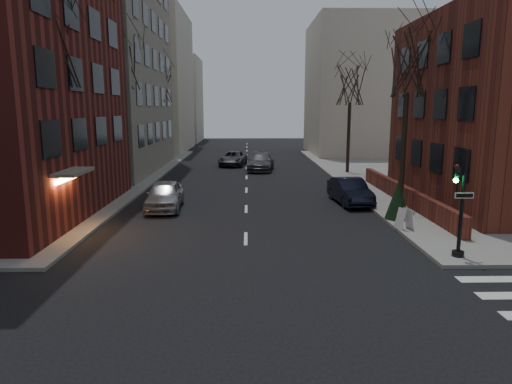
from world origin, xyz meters
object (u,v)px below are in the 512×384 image
tree_right_a (408,63)px  streetlamp_far (170,122)px  evergreen_shrub (398,199)px  car_lane_far (233,158)px  tree_left_c (159,84)px  parked_sedan (350,191)px  streetlamp_near (117,131)px  tree_right_b (350,85)px  sandwich_board (405,219)px  tree_left_a (47,43)px  car_lane_silver (165,195)px  traffic_signal (460,211)px  tree_left_b (121,61)px  car_lane_gray (261,162)px

tree_right_a → streetlamp_far: 29.65m
evergreen_shrub → car_lane_far: bearing=111.2°
tree_left_c → parked_sedan: (15.00, -20.66, -7.27)m
streetlamp_near → car_lane_far: (6.85, 16.04, -3.53)m
tree_right_b → sandwich_board: 20.35m
tree_right_b → streetlamp_near: size_ratio=1.46×
tree_right_b → car_lane_far: tree_right_b is taller
tree_left_a → streetlamp_near: bearing=85.7°
car_lane_silver → evergreen_shrub: evergreen_shrub is taller
traffic_signal → car_lane_silver: bearing=144.1°
tree_right_b → evergreen_shrub: bearing=-94.0°
car_lane_silver → car_lane_far: 20.24m
tree_right_b → streetlamp_near: 20.01m
tree_left_a → tree_right_a: 18.05m
tree_left_b → car_lane_gray: 15.39m
tree_left_b → streetlamp_near: 6.18m
tree_left_b → sandwich_board: 22.32m
streetlamp_near → car_lane_gray: (9.52, 12.27, -3.46)m
parked_sedan → sandwich_board: parked_sedan is taller
tree_right_b → parked_sedan: bearing=-101.6°
sandwich_board → tree_right_b: bearing=70.6°
tree_right_a → evergreen_shrub: bearing=-111.1°
tree_left_a → car_lane_silver: 9.64m
tree_left_a → evergreen_shrub: (16.40, 0.90, -7.32)m
tree_left_b → car_lane_far: 16.37m
traffic_signal → car_lane_gray: (-6.62, 25.27, -1.13)m
sandwich_board → car_lane_gray: bearing=90.7°
parked_sedan → car_lane_gray: (-4.88, 14.93, 0.01)m
streetlamp_near → evergreen_shrub: (15.80, -7.10, -3.09)m
tree_left_b → streetlamp_far: size_ratio=1.72×
traffic_signal → tree_right_a: size_ratio=0.41×
car_lane_far → streetlamp_near: bearing=-106.0°
tree_left_c → car_lane_gray: bearing=-29.5°
tree_right_b → parked_sedan: 14.61m
traffic_signal → tree_left_c: tree_left_c is taller
car_lane_gray → tree_right_a: bearing=-58.0°
tree_left_b → evergreen_shrub: tree_left_b is taller
tree_left_b → tree_right_b: (17.60, 6.00, -1.33)m
streetlamp_near → car_lane_gray: bearing=52.2°
streetlamp_far → sandwich_board: size_ratio=6.36×
car_lane_silver → car_lane_far: (3.26, 19.98, -0.10)m
traffic_signal → evergreen_shrub: 5.97m
tree_left_a → tree_left_b: size_ratio=0.95×
car_lane_gray → car_lane_far: bearing=132.6°
tree_left_a → tree_right_b: 25.19m
streetlamp_near → sandwich_board: (15.50, -9.07, -3.59)m
evergreen_shrub → car_lane_silver: bearing=165.5°
traffic_signal → sandwich_board: bearing=99.2°
tree_left_c → streetlamp_far: bearing=73.3°
tree_right_a → car_lane_far: size_ratio=1.92×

